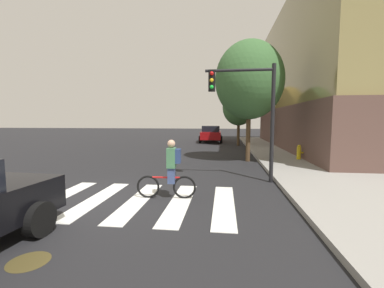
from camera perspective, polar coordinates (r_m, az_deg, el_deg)
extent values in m
plane|color=black|center=(7.94, -20.99, -11.41)|extent=(120.00, 120.00, 0.00)
cube|color=silver|center=(9.22, -33.87, -9.61)|extent=(0.55, 3.50, 0.01)
cube|color=silver|center=(8.50, -27.68, -10.52)|extent=(0.55, 3.50, 0.01)
cube|color=silver|center=(7.89, -20.40, -11.44)|extent=(0.55, 3.50, 0.01)
cube|color=silver|center=(7.43, -12.03, -12.27)|extent=(0.55, 3.50, 0.01)
cube|color=silver|center=(7.14, -2.72, -12.89)|extent=(0.55, 3.50, 0.01)
cube|color=silver|center=(7.05, 7.15, -13.18)|extent=(0.55, 3.50, 0.01)
cylinder|color=#473D1E|center=(5.17, -32.57, -21.18)|extent=(0.64, 0.64, 0.01)
cylinder|color=black|center=(5.91, -30.87, -14.20)|extent=(0.28, 0.69, 0.68)
cube|color=maroon|center=(26.26, 4.23, 2.03)|extent=(2.06, 4.85, 0.73)
cube|color=black|center=(26.07, 4.23, 3.45)|extent=(1.79, 2.34, 0.57)
cylinder|color=black|center=(27.86, 2.23, 1.48)|extent=(0.27, 0.72, 0.71)
cylinder|color=black|center=(27.81, 6.36, 1.45)|extent=(0.27, 0.72, 0.71)
cylinder|color=black|center=(24.80, 1.82, 1.00)|extent=(0.27, 0.72, 0.71)
cylinder|color=black|center=(24.75, 6.46, 0.96)|extent=(0.27, 0.72, 0.71)
torus|color=black|center=(7.40, -1.69, -9.62)|extent=(0.66, 0.10, 0.66)
torus|color=black|center=(7.56, -9.75, -9.37)|extent=(0.66, 0.10, 0.66)
cylinder|color=red|center=(7.40, -5.79, -7.42)|extent=(0.89, 0.11, 0.05)
cylinder|color=red|center=(7.36, -4.57, -6.92)|extent=(0.04, 0.04, 0.45)
cube|color=#384772|center=(7.35, -4.58, -6.53)|extent=(0.22, 0.29, 0.56)
cube|color=#3F724C|center=(7.27, -4.60, -3.06)|extent=(0.26, 0.37, 0.56)
sphere|color=tan|center=(7.22, -4.63, 0.08)|extent=(0.22, 0.22, 0.22)
cube|color=navy|center=(7.24, -3.19, -2.69)|extent=(0.18, 0.29, 0.40)
cylinder|color=black|center=(9.54, 17.48, 4.26)|extent=(0.14, 0.14, 4.20)
cylinder|color=black|center=(9.56, 10.44, 15.87)|extent=(2.40, 0.10, 0.10)
cube|color=black|center=(9.50, 4.44, 13.87)|extent=(0.24, 0.20, 0.76)
sphere|color=red|center=(9.43, 4.42, 15.41)|extent=(0.14, 0.14, 0.14)
sphere|color=gold|center=(9.39, 4.41, 13.97)|extent=(0.14, 0.14, 0.14)
sphere|color=green|center=(9.36, 4.40, 12.52)|extent=(0.14, 0.14, 0.14)
cylinder|color=gold|center=(14.81, 22.70, -1.90)|extent=(0.22, 0.22, 0.65)
sphere|color=gold|center=(14.78, 22.76, -0.50)|extent=(0.18, 0.18, 0.18)
cylinder|color=gold|center=(14.85, 23.30, -1.78)|extent=(0.12, 0.09, 0.09)
cylinder|color=#4C3823|center=(14.17, 12.41, 2.05)|extent=(0.24, 0.24, 2.91)
ellipsoid|color=#386033|center=(14.30, 12.65, 13.72)|extent=(3.62, 3.62, 4.16)
cylinder|color=#4C3823|center=(22.79, 10.29, 2.48)|extent=(0.24, 0.24, 2.25)
ellipsoid|color=#386033|center=(22.79, 10.38, 8.14)|extent=(2.80, 2.80, 3.23)
cylinder|color=#4C3823|center=(30.20, 10.22, 3.58)|extent=(0.24, 0.24, 2.69)
ellipsoid|color=olive|center=(30.24, 10.31, 8.67)|extent=(3.35, 3.35, 3.85)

